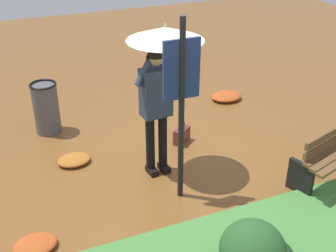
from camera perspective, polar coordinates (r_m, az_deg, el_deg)
The scene contains 9 objects.
ground_plane at distance 6.31m, azimuth -0.43°, elevation -4.68°, with size 18.00×18.00×0.00m, color brown.
person_with_umbrella at distance 5.46m, azimuth -0.90°, elevation 8.12°, with size 0.96×0.96×2.04m.
info_sign_post at distance 4.95m, azimuth 1.76°, elevation 4.57°, with size 0.44×0.07×2.30m.
handbag at distance 6.72m, azimuth 1.80°, elevation -1.18°, with size 0.32×0.29×0.37m.
trash_bin at distance 7.16m, azimuth -15.58°, elevation 2.31°, with size 0.42×0.42×0.83m.
shrub_cluster at distance 4.60m, azimuth 11.46°, elevation -15.72°, with size 0.73×0.66×0.60m.
leaf_pile_near_person at distance 8.22m, azimuth 7.61°, elevation 3.86°, with size 0.58×0.46×0.13m.
leaf_pile_by_bench at distance 6.40m, azimuth -12.13°, elevation -4.32°, with size 0.47×0.38×0.10m.
leaf_pile_far_path at distance 5.12m, azimuth -16.89°, elevation -14.59°, with size 0.47×0.38×0.10m.
Camera 1 is at (-2.00, -4.89, 3.44)m, focal length 46.84 mm.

